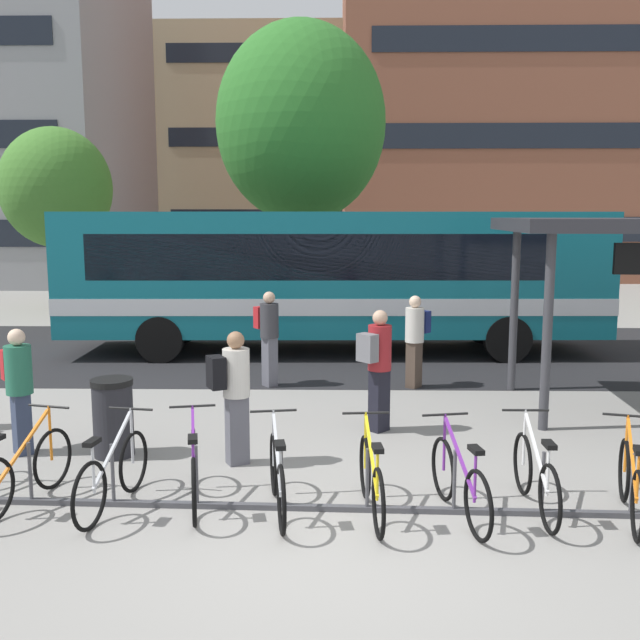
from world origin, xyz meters
The scene contains 22 objects.
ground centered at (0.00, 0.00, 0.00)m, with size 200.00×200.00×0.00m, color gray.
bus_lane_asphalt centered at (0.00, 9.65, 0.00)m, with size 80.00×7.20×0.01m, color #232326.
city_bus centered at (0.13, 9.65, 1.78)m, with size 12.08×2.83×3.20m.
bike_rack centered at (-0.47, 0.77, 0.09)m, with size 8.27×0.37×0.70m.
parked_bicycle_orange_1 centered at (-3.28, 0.84, 0.38)m, with size 0.60×1.69×0.99m.
parked_bicycle_silver_2 centered at (-2.28, 0.76, 0.38)m, with size 0.52×1.71×0.99m.
parked_bicycle_purple_3 centered at (-1.43, 0.88, 0.38)m, with size 0.54×1.70×0.99m.
parked_bicycle_silver_4 centered at (-0.50, 0.70, 0.38)m, with size 0.52×1.71×0.99m.
parked_bicycle_yellow_5 centered at (0.49, 0.63, 0.38)m, with size 0.52×1.72×0.99m.
parked_bicycle_purple_6 centered at (1.41, 0.60, 0.38)m, with size 0.53×1.70×0.99m.
parked_bicycle_white_7 centered at (2.24, 0.78, 0.38)m, with size 0.52×1.72×0.99m.
parked_bicycle_orange_8 centered at (3.17, 0.60, 0.38)m, with size 0.63×1.68×0.99m.
commuter_red_pack_0 centered at (-1.11, 6.35, 1.02)m, with size 0.55×0.60×1.76m.
commuter_red_pack_1 centered at (-4.05, 2.55, 0.96)m, with size 0.57×0.60×1.68m.
commuter_navy_pack_2 centered at (1.58, 6.30, 0.98)m, with size 0.56×0.60×1.70m.
commuter_grey_pack_3 centered at (0.73, 3.60, 1.03)m, with size 0.59×0.58×1.79m.
commuter_black_pack_5 centered at (-1.16, 2.18, 0.99)m, with size 0.60×0.52×1.71m.
trash_bin centered at (-2.80, 2.47, 0.52)m, with size 0.55×0.55×1.03m.
street_tree_1 centered at (-0.90, 15.12, 5.79)m, with size 5.00×5.00×8.73m.
street_tree_2 centered at (-9.02, 16.98, 3.98)m, with size 3.59×3.59×5.95m.
building_right_wing centered at (9.99, 32.82, 12.30)m, with size 18.85×13.81×24.61m.
building_centre_block centered at (-3.04, 42.04, 7.16)m, with size 15.23×10.92×14.33m.
Camera 1 is at (0.09, -6.51, 3.16)m, focal length 40.02 mm.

